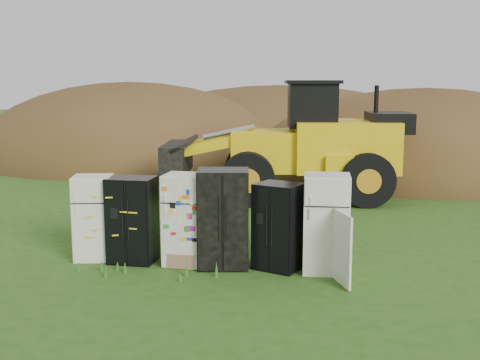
{
  "coord_description": "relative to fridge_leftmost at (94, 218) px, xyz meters",
  "views": [
    {
      "loc": [
        2.59,
        -11.23,
        3.61
      ],
      "look_at": [
        0.29,
        2.0,
        1.39
      ],
      "focal_mm": 45.0,
      "sensor_mm": 36.0,
      "label": 1
    }
  ],
  "objects": [
    {
      "name": "dirt_mound_back",
      "position": [
        1.89,
        18.45,
        -0.86
      ],
      "size": [
        18.1,
        12.06,
        6.84
      ],
      "primitive_type": "ellipsoid",
      "color": "#483217",
      "rests_on": "ground"
    },
    {
      "name": "wheel_loader",
      "position": [
        3.09,
        7.08,
        0.96
      ],
      "size": [
        7.86,
        4.06,
        3.63
      ],
      "primitive_type": null,
      "rotation": [
        0.0,
        0.0,
        0.14
      ],
      "color": "yellow",
      "rests_on": "ground"
    },
    {
      "name": "fridge_black_side",
      "position": [
        0.84,
        -0.04,
        -0.0
      ],
      "size": [
        0.91,
        0.72,
        1.72
      ],
      "primitive_type": null,
      "rotation": [
        0.0,
        0.0,
        -0.01
      ],
      "color": "black",
      "rests_on": "ground"
    },
    {
      "name": "fridge_dark_mid",
      "position": [
        2.7,
        -0.05,
        0.1
      ],
      "size": [
        1.1,
        0.96,
        1.93
      ],
      "primitive_type": null,
      "rotation": [
        0.0,
        0.0,
        0.17
      ],
      "color": "black",
      "rests_on": "ground"
    },
    {
      "name": "fridge_open_door",
      "position": [
        4.7,
        -0.01,
        0.08
      ],
      "size": [
        0.88,
        0.82,
        1.87
      ],
      "primitive_type": null,
      "rotation": [
        0.0,
        0.0,
        0.04
      ],
      "color": "white",
      "rests_on": "ground"
    },
    {
      "name": "dirt_mound_right",
      "position": [
        7.98,
        12.52,
        -0.86
      ],
      "size": [
        13.64,
        10.01,
        6.72
      ],
      "primitive_type": "ellipsoid",
      "color": "#483217",
      "rests_on": "ground"
    },
    {
      "name": "fridge_sticker",
      "position": [
        1.94,
        -0.01,
        0.05
      ],
      "size": [
        0.83,
        0.77,
        1.81
      ],
      "primitive_type": null,
      "rotation": [
        0.0,
        0.0,
        -0.03
      ],
      "color": "white",
      "rests_on": "ground"
    },
    {
      "name": "fridge_leftmost",
      "position": [
        0.0,
        0.0,
        0.0
      ],
      "size": [
        0.91,
        0.89,
        1.72
      ],
      "primitive_type": null,
      "rotation": [
        0.0,
        0.0,
        0.24
      ],
      "color": "white",
      "rests_on": "ground"
    },
    {
      "name": "ground",
      "position": [
        2.39,
        -0.02,
        -0.86
      ],
      "size": [
        120.0,
        120.0,
        0.0
      ],
      "primitive_type": "plane",
      "color": "#274E14",
      "rests_on": "ground"
    },
    {
      "name": "dirt_mound_left",
      "position": [
        -4.47,
        14.45,
        -0.86
      ],
      "size": [
        14.63,
        10.97,
        7.16
      ],
      "primitive_type": "ellipsoid",
      "color": "#483217",
      "rests_on": "ground"
    },
    {
      "name": "fridge_black_right",
      "position": [
        3.79,
        0.0,
        -0.02
      ],
      "size": [
        1.04,
        0.96,
        1.68
      ],
      "primitive_type": null,
      "rotation": [
        0.0,
        0.0,
        -0.38
      ],
      "color": "black",
      "rests_on": "ground"
    }
  ]
}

